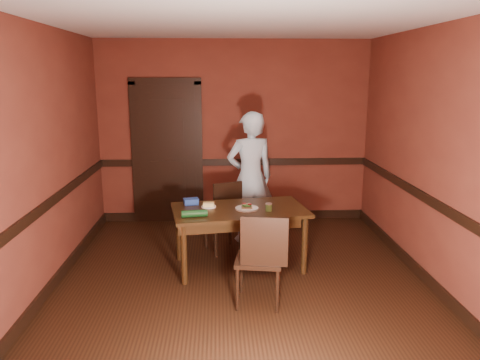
{
  "coord_description": "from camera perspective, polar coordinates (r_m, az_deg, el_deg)",
  "views": [
    {
      "loc": [
        -0.24,
        -4.71,
        2.2
      ],
      "look_at": [
        0.0,
        0.35,
        1.05
      ],
      "focal_mm": 35.0,
      "sensor_mm": 36.0,
      "label": 1
    }
  ],
  "objects": [
    {
      "name": "dado_left",
      "position": [
        5.19,
        -22.29,
        -2.7
      ],
      "size": [
        0.03,
        4.5,
        0.1
      ],
      "primitive_type": "cube",
      "color": "black",
      "rests_on": "ground"
    },
    {
      "name": "wall_right",
      "position": [
        5.29,
        22.43,
        2.56
      ],
      "size": [
        0.02,
        4.5,
        2.7
      ],
      "primitive_type": "cube",
      "color": "maroon",
      "rests_on": "ground"
    },
    {
      "name": "sauce_jar",
      "position": [
        5.24,
        3.53,
        -3.31
      ],
      "size": [
        0.08,
        0.08,
        0.09
      ],
      "rotation": [
        0.0,
        0.0,
        -0.0
      ],
      "color": "#609842",
      "rests_on": "dining_table"
    },
    {
      "name": "wrapped_veg",
      "position": [
        5.03,
        -5.58,
        -4.1
      ],
      "size": [
        0.29,
        0.12,
        0.08
      ],
      "primitive_type": "cylinder",
      "rotation": [
        0.0,
        1.57,
        0.14
      ],
      "color": "#123C16",
      "rests_on": "dining_table"
    },
    {
      "name": "wall_left",
      "position": [
        5.1,
        -22.87,
        2.18
      ],
      "size": [
        0.02,
        4.5,
        2.7
      ],
      "primitive_type": "cube",
      "color": "maroon",
      "rests_on": "ground"
    },
    {
      "name": "baseboard_right",
      "position": [
        5.63,
        21.16,
        -10.45
      ],
      "size": [
        0.03,
        4.5,
        0.12
      ],
      "primitive_type": "cube",
      "color": "black",
      "rests_on": "ground"
    },
    {
      "name": "person",
      "position": [
        6.18,
        1.24,
        0.33
      ],
      "size": [
        0.72,
        0.56,
        1.74
      ],
      "primitive_type": "imported",
      "rotation": [
        0.0,
        0.0,
        3.39
      ],
      "color": "silver",
      "rests_on": "floor"
    },
    {
      "name": "sandwich_plate",
      "position": [
        5.3,
        0.84,
        -3.38
      ],
      "size": [
        0.26,
        0.26,
        0.07
      ],
      "rotation": [
        0.0,
        0.0,
        -0.03
      ],
      "color": "white",
      "rests_on": "dining_table"
    },
    {
      "name": "food_tub",
      "position": [
        5.51,
        -5.99,
        -2.63
      ],
      "size": [
        0.19,
        0.15,
        0.07
      ],
      "rotation": [
        0.0,
        0.0,
        0.23
      ],
      "color": "#2A4EB1",
      "rests_on": "dining_table"
    },
    {
      "name": "cheese_saucer",
      "position": [
        5.4,
        -3.85,
        -3.08
      ],
      "size": [
        0.17,
        0.17,
        0.05
      ],
      "rotation": [
        0.0,
        0.0,
        0.14
      ],
      "color": "white",
      "rests_on": "dining_table"
    },
    {
      "name": "door",
      "position": [
        7.06,
        -8.88,
        3.6
      ],
      "size": [
        1.05,
        0.07,
        2.2
      ],
      "color": "black",
      "rests_on": "ground"
    },
    {
      "name": "dado_back",
      "position": [
        7.07,
        -0.72,
        2.19
      ],
      "size": [
        4.0,
        0.03,
        0.1
      ],
      "primitive_type": "cube",
      "color": "black",
      "rests_on": "ground"
    },
    {
      "name": "baseboard_left",
      "position": [
        5.46,
        -21.53,
        -11.23
      ],
      "size": [
        0.03,
        4.5,
        0.12
      ],
      "primitive_type": "cube",
      "color": "black",
      "rests_on": "ground"
    },
    {
      "name": "ceiling",
      "position": [
        4.74,
        0.21,
        18.84
      ],
      "size": [
        4.0,
        4.5,
        0.01
      ],
      "primitive_type": "cube",
      "color": "silver",
      "rests_on": "ground"
    },
    {
      "name": "dining_table",
      "position": [
        5.44,
        -0.07,
        -7.06
      ],
      "size": [
        1.62,
        1.07,
        0.7
      ],
      "primitive_type": "cube",
      "rotation": [
        0.0,
        0.0,
        0.16
      ],
      "color": "black",
      "rests_on": "floor"
    },
    {
      "name": "wall_back",
      "position": [
        7.02,
        -0.74,
        5.83
      ],
      "size": [
        4.0,
        0.02,
        2.7
      ],
      "primitive_type": "cube",
      "color": "maroon",
      "rests_on": "ground"
    },
    {
      "name": "floor",
      "position": [
        5.21,
        0.19,
        -12.21
      ],
      "size": [
        4.0,
        4.5,
        0.01
      ],
      "primitive_type": "cube",
      "color": "black",
      "rests_on": "ground"
    },
    {
      "name": "wall_front",
      "position": [
        2.62,
        2.71,
        -6.2
      ],
      "size": [
        4.0,
        0.02,
        2.7
      ],
      "primitive_type": "cube",
      "color": "maroon",
      "rests_on": "ground"
    },
    {
      "name": "baseboard_back",
      "position": [
        7.27,
        -0.7,
        -4.33
      ],
      "size": [
        4.0,
        0.03,
        0.12
      ],
      "primitive_type": "cube",
      "color": "black",
      "rests_on": "ground"
    },
    {
      "name": "chair_far",
      "position": [
        5.91,
        -2.1,
        -4.7
      ],
      "size": [
        0.51,
        0.51,
        0.85
      ],
      "primitive_type": null,
      "rotation": [
        0.0,
        0.0,
        0.38
      ],
      "color": "black",
      "rests_on": "floor"
    },
    {
      "name": "dado_right",
      "position": [
        5.37,
        21.88,
        -2.17
      ],
      "size": [
        0.03,
        4.5,
        0.1
      ],
      "primitive_type": "cube",
      "color": "black",
      "rests_on": "ground"
    },
    {
      "name": "chair_near",
      "position": [
        4.58,
        2.31,
        -9.43
      ],
      "size": [
        0.5,
        0.5,
        0.94
      ],
      "primitive_type": null,
      "rotation": [
        0.0,
        0.0,
        2.99
      ],
      "color": "black",
      "rests_on": "floor"
    }
  ]
}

